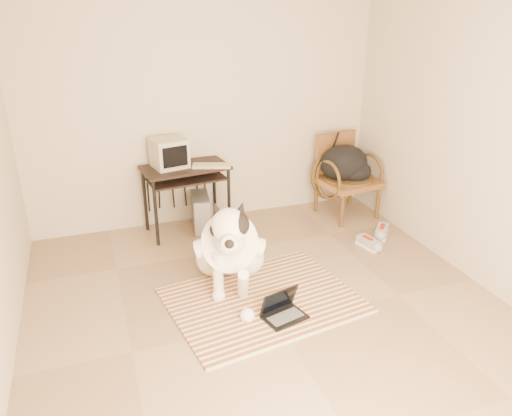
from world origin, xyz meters
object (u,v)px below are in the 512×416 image
pc_tower (201,212)px  backpack (346,165)px  laptop (282,310)px  dog (230,247)px  crt_monitor (169,153)px  rattan_chair (345,176)px  computer_desk (186,176)px

pc_tower → backpack: size_ratio=0.78×
laptop → dog: bearing=111.6°
crt_monitor → rattan_chair: bearing=-5.2°
laptop → backpack: backpack is taller
backpack → pc_tower: bearing=174.2°
rattan_chair → crt_monitor: bearing=174.8°
computer_desk → backpack: bearing=-5.3°
laptop → computer_desk: (-0.38, 1.92, 0.58)m
dog → crt_monitor: bearing=101.7°
pc_tower → dog: bearing=-91.3°
laptop → pc_tower: size_ratio=0.86×
rattan_chair → pc_tower: bearing=175.6°
dog → backpack: (1.76, 1.10, 0.26)m
pc_tower → backpack: bearing=-5.8°
dog → backpack: dog is taller
computer_desk → backpack: 1.89m
backpack → crt_monitor: bearing=173.6°
rattan_chair → backpack: bearing=-121.4°
crt_monitor → rattan_chair: (2.06, -0.19, -0.44)m
laptop → backpack: size_ratio=0.67×
rattan_chair → backpack: (-0.02, -0.04, 0.16)m
laptop → crt_monitor: 2.21m
dog → backpack: 2.09m
dog → computer_desk: dog is taller
computer_desk → crt_monitor: crt_monitor is taller
crt_monitor → dog: bearing=-78.3°
dog → laptop: (0.26, -0.65, -0.31)m
computer_desk → rattan_chair: (1.90, -0.14, -0.17)m
laptop → computer_desk: 2.04m
crt_monitor → computer_desk: bearing=-18.3°
computer_desk → backpack: backpack is taller
computer_desk → dog: bearing=-84.6°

